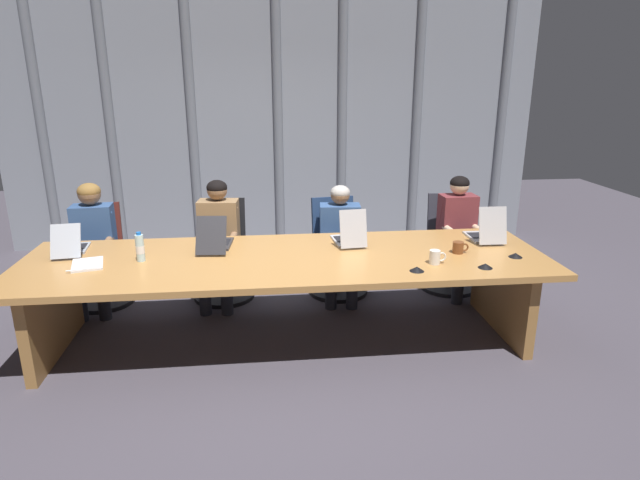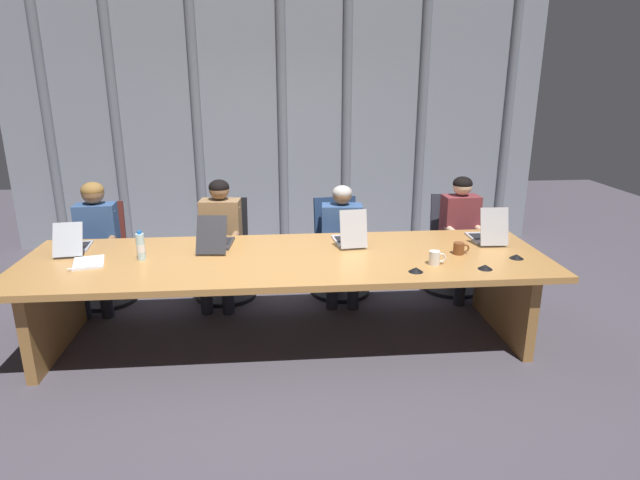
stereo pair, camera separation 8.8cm
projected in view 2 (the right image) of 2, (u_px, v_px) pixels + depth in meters
The scene contains 22 objects.
ground_plane at pixel (288, 339), 4.46m from camera, with size 13.30×13.30×0.00m, color #47424C.
conference_table at pixel (286, 273), 4.28m from camera, with size 4.18×1.28×0.73m.
curtain_backdrop at pixel (279, 122), 6.65m from camera, with size 6.65×0.17×3.15m.
laptop_left_end at pixel (74, 245), 4.38m from camera, with size 0.27×0.46×0.27m.
laptop_left_mid at pixel (216, 241), 4.47m from camera, with size 0.28×0.51×0.30m.
laptop_center at pixel (349, 237), 4.55m from camera, with size 0.27×0.44×0.33m.
laptop_right_mid at pixel (487, 234), 4.62m from camera, with size 0.25×0.43×0.33m.
office_chair_left_end at pixel (104, 265), 5.19m from camera, with size 0.60×0.61×0.94m.
office_chair_left_mid at pixel (225, 261), 5.29m from camera, with size 0.60×0.60×0.96m.
office_chair_center at pixel (339, 258), 5.38m from camera, with size 0.60×0.61×0.95m.
office_chair_right_mid at pixel (452, 255), 5.48m from camera, with size 0.60×0.60×0.95m.
person_left_end at pixel (96, 238), 4.94m from camera, with size 0.40×0.56×1.19m.
person_left_mid at pixel (220, 235), 5.04m from camera, with size 0.42×0.57×1.19m.
person_center at pixel (342, 236), 5.15m from camera, with size 0.43×0.57×1.11m.
person_right_mid at pixel (462, 230), 5.24m from camera, with size 0.37×0.55×1.18m.
water_bottle_primary at pixel (141, 247), 4.15m from camera, with size 0.07×0.07×0.24m.
coffee_mug_near at pixel (459, 248), 4.30m from camera, with size 0.13×0.09×0.10m.
coffee_mug_far at pixel (435, 258), 4.05m from camera, with size 0.13×0.08×0.11m.
conference_mic_left_side at pixel (485, 267), 3.97m from camera, with size 0.11×0.11×0.04m, color black.
conference_mic_middle at pixel (517, 256), 4.20m from camera, with size 0.11×0.11×0.04m, color black.
conference_mic_right_side at pixel (416, 270), 3.91m from camera, with size 0.11×0.11×0.04m, color black.
spiral_notepad at pixel (89, 263), 4.08m from camera, with size 0.29×0.35×0.03m.
Camera 2 is at (-0.08, -4.02, 2.12)m, focal length 29.78 mm.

